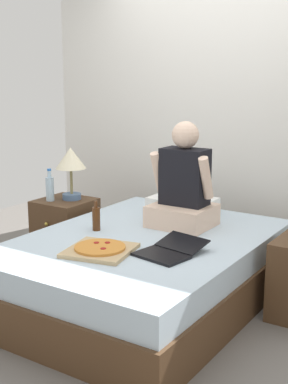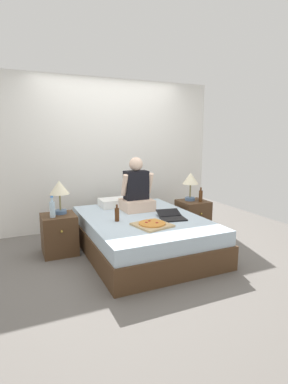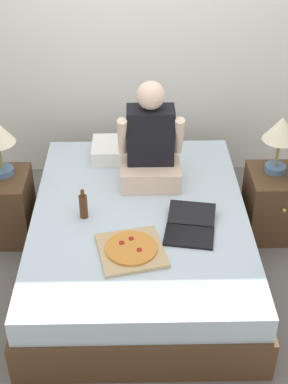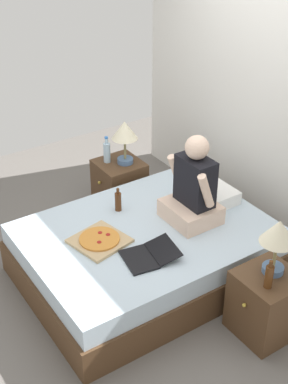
{
  "view_description": "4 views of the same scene",
  "coord_description": "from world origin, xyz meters",
  "px_view_note": "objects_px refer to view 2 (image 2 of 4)",
  "views": [
    {
      "loc": [
        1.95,
        -2.99,
        1.6
      ],
      "look_at": [
        -0.01,
        0.02,
        0.8
      ],
      "focal_mm": 50.0,
      "sensor_mm": 36.0,
      "label": 1
    },
    {
      "loc": [
        -1.59,
        -3.58,
        1.56
      ],
      "look_at": [
        0.01,
        -0.02,
        0.83
      ],
      "focal_mm": 28.0,
      "sensor_mm": 36.0,
      "label": 2
    },
    {
      "loc": [
        -0.03,
        -2.97,
        2.7
      ],
      "look_at": [
        0.03,
        -0.05,
        0.68
      ],
      "focal_mm": 50.0,
      "sensor_mm": 36.0,
      "label": 3
    },
    {
      "loc": [
        3.05,
        -2.05,
        3.06
      ],
      "look_at": [
        -0.09,
        0.03,
        0.79
      ],
      "focal_mm": 50.0,
      "sensor_mm": 36.0,
      "label": 4
    }
  ],
  "objects_px": {
    "nightstand_left": "(59,234)",
    "lamp_on_right_nightstand": "(191,180)",
    "nightstand_right": "(193,217)",
    "laptop": "(172,217)",
    "bed": "(143,234)",
    "pizza_box": "(152,224)",
    "beer_bottle_on_bed": "(117,214)",
    "beer_bottle": "(201,196)",
    "lamp_on_left_nightstand": "(59,190)",
    "water_bottle": "(52,209)",
    "person_seated": "(136,191)"
  },
  "relations": [
    {
      "from": "person_seated",
      "to": "pizza_box",
      "type": "distance_m",
      "value": 0.89
    },
    {
      "from": "laptop",
      "to": "pizza_box",
      "type": "distance_m",
      "value": 0.44
    },
    {
      "from": "nightstand_left",
      "to": "pizza_box",
      "type": "distance_m",
      "value": 1.29
    },
    {
      "from": "nightstand_right",
      "to": "laptop",
      "type": "height_order",
      "value": "laptop"
    },
    {
      "from": "pizza_box",
      "to": "beer_bottle_on_bed",
      "type": "relative_size",
      "value": 2.16
    },
    {
      "from": "lamp_on_left_nightstand",
      "to": "beer_bottle",
      "type": "xyz_separation_m",
      "value": [
        2.14,
        -0.15,
        -0.23
      ]
    },
    {
      "from": "pizza_box",
      "to": "beer_bottle_on_bed",
      "type": "xyz_separation_m",
      "value": [
        -0.32,
        0.37,
        0.07
      ]
    },
    {
      "from": "bed",
      "to": "pizza_box",
      "type": "relative_size",
      "value": 4.35
    },
    {
      "from": "water_bottle",
      "to": "beer_bottle_on_bed",
      "type": "height_order",
      "value": "water_bottle"
    },
    {
      "from": "beer_bottle",
      "to": "beer_bottle_on_bed",
      "type": "xyz_separation_m",
      "value": [
        -1.51,
        -0.32,
        -0.06
      ]
    },
    {
      "from": "nightstand_left",
      "to": "beer_bottle",
      "type": "relative_size",
      "value": 2.32
    },
    {
      "from": "lamp_on_left_nightstand",
      "to": "nightstand_right",
      "type": "distance_m",
      "value": 2.16
    },
    {
      "from": "water_bottle",
      "to": "nightstand_right",
      "type": "relative_size",
      "value": 0.52
    },
    {
      "from": "lamp_on_right_nightstand",
      "to": "laptop",
      "type": "relative_size",
      "value": 0.97
    },
    {
      "from": "water_bottle",
      "to": "lamp_on_right_nightstand",
      "type": "height_order",
      "value": "lamp_on_right_nightstand"
    },
    {
      "from": "bed",
      "to": "person_seated",
      "type": "relative_size",
      "value": 2.65
    },
    {
      "from": "person_seated",
      "to": "laptop",
      "type": "distance_m",
      "value": 0.73
    },
    {
      "from": "bed",
      "to": "pizza_box",
      "type": "distance_m",
      "value": 0.5
    },
    {
      "from": "beer_bottle_on_bed",
      "to": "bed",
      "type": "bearing_deg",
      "value": 7.11
    },
    {
      "from": "lamp_on_right_nightstand",
      "to": "beer_bottle_on_bed",
      "type": "xyz_separation_m",
      "value": [
        -1.41,
        -0.47,
        -0.29
      ]
    },
    {
      "from": "nightstand_right",
      "to": "lamp_on_right_nightstand",
      "type": "xyz_separation_m",
      "value": [
        -0.03,
        0.05,
        0.59
      ]
    },
    {
      "from": "nightstand_right",
      "to": "laptop",
      "type": "relative_size",
      "value": 1.15
    },
    {
      "from": "person_seated",
      "to": "pizza_box",
      "type": "bearing_deg",
      "value": -99.83
    },
    {
      "from": "nightstand_left",
      "to": "person_seated",
      "type": "xyz_separation_m",
      "value": [
        1.14,
        0.04,
        0.5
      ]
    },
    {
      "from": "pizza_box",
      "to": "nightstand_left",
      "type": "bearing_deg",
      "value": 141.55
    },
    {
      "from": "bed",
      "to": "beer_bottle",
      "type": "bearing_deg",
      "value": 13.54
    },
    {
      "from": "lamp_on_left_nightstand",
      "to": "laptop",
      "type": "xyz_separation_m",
      "value": [
        1.34,
        -0.64,
        -0.36
      ]
    },
    {
      "from": "lamp_on_right_nightstand",
      "to": "person_seated",
      "type": "relative_size",
      "value": 0.58
    },
    {
      "from": "water_bottle",
      "to": "pizza_box",
      "type": "xyz_separation_m",
      "value": [
        1.08,
        -0.7,
        -0.15
      ]
    },
    {
      "from": "beer_bottle",
      "to": "pizza_box",
      "type": "xyz_separation_m",
      "value": [
        -1.19,
        -0.69,
        -0.13
      ]
    },
    {
      "from": "nightstand_right",
      "to": "pizza_box",
      "type": "height_order",
      "value": "nightstand_right"
    },
    {
      "from": "bed",
      "to": "water_bottle",
      "type": "xyz_separation_m",
      "value": [
        -1.14,
        0.28,
        0.41
      ]
    },
    {
      "from": "lamp_on_left_nightstand",
      "to": "laptop",
      "type": "height_order",
      "value": "lamp_on_left_nightstand"
    },
    {
      "from": "water_bottle",
      "to": "beer_bottle_on_bed",
      "type": "bearing_deg",
      "value": -23.52
    },
    {
      "from": "nightstand_left",
      "to": "laptop",
      "type": "distance_m",
      "value": 1.52
    },
    {
      "from": "laptop",
      "to": "bed",
      "type": "bearing_deg",
      "value": 146.35
    },
    {
      "from": "bed",
      "to": "pizza_box",
      "type": "xyz_separation_m",
      "value": [
        -0.06,
        -0.42,
        0.26
      ]
    },
    {
      "from": "bed",
      "to": "water_bottle",
      "type": "distance_m",
      "value": 1.24
    },
    {
      "from": "person_seated",
      "to": "water_bottle",
      "type": "bearing_deg",
      "value": -173.96
    },
    {
      "from": "beer_bottle",
      "to": "laptop",
      "type": "bearing_deg",
      "value": -148.47
    },
    {
      "from": "lamp_on_left_nightstand",
      "to": "beer_bottle",
      "type": "bearing_deg",
      "value": -4.0
    },
    {
      "from": "lamp_on_right_nightstand",
      "to": "person_seated",
      "type": "xyz_separation_m",
      "value": [
        -0.94,
        -0.01,
        -0.09
      ]
    },
    {
      "from": "nightstand_right",
      "to": "person_seated",
      "type": "bearing_deg",
      "value": 177.68
    },
    {
      "from": "water_bottle",
      "to": "laptop",
      "type": "relative_size",
      "value": 0.6
    },
    {
      "from": "laptop",
      "to": "beer_bottle_on_bed",
      "type": "xyz_separation_m",
      "value": [
        -0.71,
        0.17,
        0.07
      ]
    },
    {
      "from": "beer_bottle_on_bed",
      "to": "nightstand_right",
      "type": "bearing_deg",
      "value": 16.24
    },
    {
      "from": "nightstand_right",
      "to": "beer_bottle",
      "type": "bearing_deg",
      "value": -54.99
    },
    {
      "from": "nightstand_left",
      "to": "lamp_on_right_nightstand",
      "type": "distance_m",
      "value": 2.17
    },
    {
      "from": "nightstand_right",
      "to": "beer_bottle_on_bed",
      "type": "bearing_deg",
      "value": -163.76
    },
    {
      "from": "person_seated",
      "to": "laptop",
      "type": "height_order",
      "value": "person_seated"
    }
  ]
}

